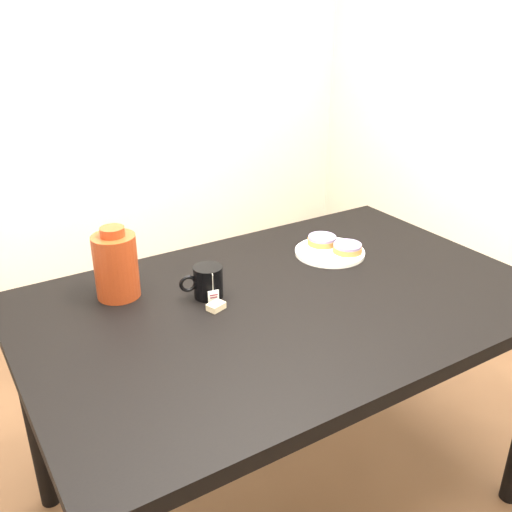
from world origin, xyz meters
The scene contains 9 objects.
ground_plane centered at (0.00, 0.00, 0.00)m, with size 4.00×4.00×0.00m, color brown.
wall_back centered at (0.00, 2.00, 1.35)m, with size 3.50×0.02×2.70m, color beige.
table centered at (0.00, 0.00, 0.67)m, with size 1.40×0.90×0.75m.
plate centered at (0.28, 0.16, 0.76)m, with size 0.22×0.22×0.02m.
bagel_back centered at (0.30, 0.22, 0.78)m, with size 0.13×0.13×0.03m.
bagel_front centered at (0.32, 0.13, 0.78)m, with size 0.09×0.09×0.03m.
mug centered at (-0.18, 0.12, 0.80)m, with size 0.13×0.09×0.09m.
teabag_pouch centered at (-0.19, 0.05, 0.76)m, with size 0.04×0.03×0.02m, color #C6B793.
bagel_package centered at (-0.38, 0.25, 0.84)m, with size 0.14×0.14×0.20m.
Camera 1 is at (-0.79, -1.12, 1.50)m, focal length 40.00 mm.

